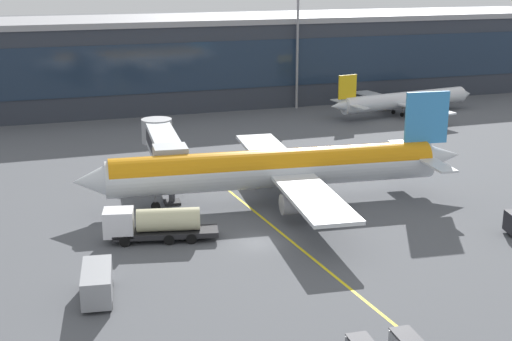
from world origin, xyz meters
The scene contains 9 objects.
ground_plane centered at (0.00, 0.00, 0.00)m, with size 700.00×700.00×0.00m, color #515459.
apron_lead_in_line centered at (3.06, 2.00, 0.00)m, with size 0.30×80.00×0.01m, color yellow.
terminal_building centered at (-5.15, 72.61, 8.15)m, with size 191.89×22.42×16.26m.
main_airliner centered at (5.97, 10.83, 3.95)m, with size 44.14×35.06×11.77m.
jet_bridge centered at (-4.57, 21.71, 4.92)m, with size 5.10×17.84×6.64m.
fuel_tanker centered at (-9.23, 3.76, 1.75)m, with size 11.08×4.70×3.25m.
lavatory_truck centered at (-15.74, -7.11, 1.42)m, with size 3.10×6.07×2.50m.
commuter_jet_far centered at (44.06, 48.98, 2.64)m, with size 30.94×24.74×7.91m.
apron_light_mast_0 centered at (28.22, 60.65, 12.64)m, with size 2.80×0.50×21.38m.
Camera 1 is at (-20.05, -59.13, 25.33)m, focal length 49.45 mm.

